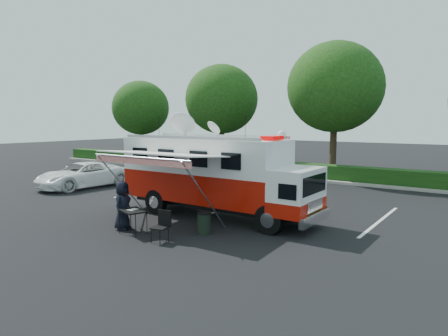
{
  "coord_description": "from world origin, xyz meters",
  "views": [
    {
      "loc": [
        9.15,
        -12.55,
        3.78
      ],
      "look_at": [
        0.0,
        0.5,
        1.9
      ],
      "focal_mm": 32.0,
      "sensor_mm": 36.0,
      "label": 1
    }
  ],
  "objects_px": {
    "white_suv": "(83,187)",
    "trash_bin": "(204,223)",
    "command_truck": "(215,174)",
    "folding_table": "(133,211)"
  },
  "relations": [
    {
      "from": "white_suv",
      "to": "trash_bin",
      "type": "bearing_deg",
      "value": -13.15
    },
    {
      "from": "white_suv",
      "to": "trash_bin",
      "type": "distance_m",
      "value": 11.98
    },
    {
      "from": "command_truck",
      "to": "trash_bin",
      "type": "distance_m",
      "value": 2.81
    },
    {
      "from": "command_truck",
      "to": "white_suv",
      "type": "bearing_deg",
      "value": 173.21
    },
    {
      "from": "folding_table",
      "to": "trash_bin",
      "type": "height_order",
      "value": "folding_table"
    },
    {
      "from": "trash_bin",
      "to": "white_suv",
      "type": "bearing_deg",
      "value": 163.4
    },
    {
      "from": "white_suv",
      "to": "trash_bin",
      "type": "relative_size",
      "value": 7.09
    },
    {
      "from": "white_suv",
      "to": "folding_table",
      "type": "height_order",
      "value": "folding_table"
    },
    {
      "from": "white_suv",
      "to": "trash_bin",
      "type": "xyz_separation_m",
      "value": [
        11.48,
        -3.42,
        0.37
      ]
    },
    {
      "from": "command_truck",
      "to": "folding_table",
      "type": "height_order",
      "value": "command_truck"
    }
  ]
}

